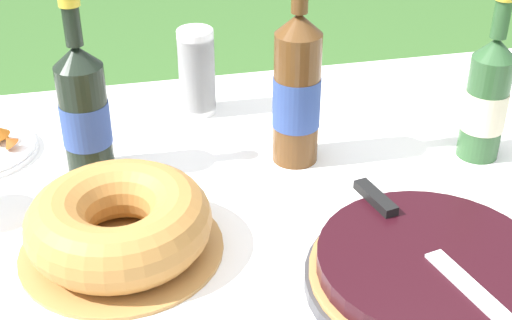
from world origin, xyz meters
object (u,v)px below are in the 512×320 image
cider_bottle_amber (297,90)px  juice_bottle_red (84,111)px  bundt_cake (119,224)px  cider_bottle_green (487,98)px  serving_knife (420,240)px  berry_tart (430,272)px  cup_stack (197,72)px

cider_bottle_amber → juice_bottle_red: bearing=174.2°
bundt_cake → cider_bottle_amber: size_ratio=0.85×
juice_bottle_red → cider_bottle_green: bearing=-8.0°
serving_knife → cider_bottle_green: size_ratio=1.21×
berry_tart → cider_bottle_amber: cider_bottle_amber is taller
berry_tart → bundt_cake: (-0.41, 0.18, 0.02)m
serving_knife → berry_tart: bearing=-0.0°
bundt_cake → cider_bottle_amber: bearing=32.1°
serving_knife → cider_bottle_amber: bearing=-179.3°
juice_bottle_red → serving_knife: bearing=-41.2°
serving_knife → juice_bottle_red: 0.59m
cup_stack → juice_bottle_red: 0.29m
serving_knife → bundt_cake: (-0.40, 0.15, -0.01)m
berry_tart → serving_knife: bearing=102.4°
cider_bottle_green → juice_bottle_red: size_ratio=0.97×
cider_bottle_green → berry_tart: bearing=-127.1°
serving_knife → juice_bottle_red: size_ratio=1.17×
serving_knife → bundt_cake: bundt_cake is taller
serving_knife → bundt_cake: 0.43m
bundt_cake → cup_stack: 0.46m
berry_tart → cider_bottle_amber: size_ratio=0.97×
cider_bottle_amber → serving_knife: bearing=-76.9°
berry_tart → serving_knife: serving_knife is taller
serving_knife → juice_bottle_red: (-0.44, 0.39, 0.05)m
cup_stack → cider_bottle_amber: 0.27m
serving_knife → cup_stack: (-0.22, 0.57, 0.02)m
cider_bottle_amber → juice_bottle_red: cider_bottle_amber is taller
bundt_cake → cider_bottle_green: size_ratio=0.98×
cider_bottle_green → cup_stack: bearing=149.0°
bundt_cake → cider_bottle_green: cider_bottle_green is taller
cup_stack → cider_bottle_amber: (0.14, -0.22, 0.05)m
cider_bottle_green → cider_bottle_amber: (-0.33, 0.06, 0.02)m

